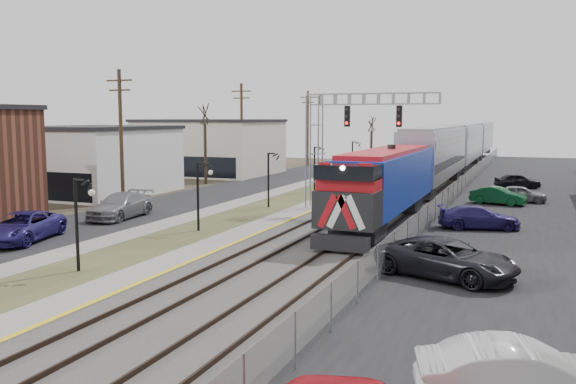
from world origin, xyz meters
The scene contains 24 objects.
street_west centered at (-11.50, 35.00, 0.02)m, with size 7.00×120.00×0.04m, color black.
sidewalk centered at (-7.00, 35.00, 0.04)m, with size 2.00×120.00×0.08m, color gray.
grass_median centered at (-4.00, 35.00, 0.03)m, with size 4.00×120.00×0.06m, color #3F4726.
platform centered at (-1.00, 35.00, 0.12)m, with size 2.00×120.00×0.24m, color gray.
ballast_bed centered at (4.00, 35.00, 0.10)m, with size 8.00×120.00×0.20m, color #595651.
parking_lot centered at (16.00, 35.00, 0.02)m, with size 16.00×120.00×0.04m, color black.
platform_edge centered at (-0.12, 35.00, 0.24)m, with size 0.24×120.00×0.01m, color gold.
track_near centered at (2.00, 35.00, 0.28)m, with size 1.58×120.00×0.15m.
track_far centered at (5.50, 35.00, 0.28)m, with size 1.58×120.00×0.15m.
train centered at (5.50, 59.15, 2.92)m, with size 3.00×85.85×5.33m.
signal_gantry centered at (1.22, 27.99, 5.59)m, with size 9.00×1.07×8.15m.
lampposts centered at (-4.00, 18.29, 2.00)m, with size 0.14×62.14×4.00m.
utility_poles centered at (-14.50, 25.00, 5.00)m, with size 0.28×80.28×10.00m.
fence centered at (8.20, 35.00, 0.80)m, with size 0.04×120.00×1.60m, color gray.
buildings_west centered at (-21.00, 24.21, 3.01)m, with size 14.00×67.00×7.00m.
bare_trees centered at (-12.66, 38.91, 2.70)m, with size 12.30×42.30×5.95m.
car_lot_b centered at (13.70, 1.82, 0.77)m, with size 1.63×4.68×1.54m, color silver.
car_lot_c centered at (10.61, 12.80, 0.80)m, with size 2.65×5.74×1.60m, color black.
car_lot_d centered at (10.90, 24.77, 0.67)m, with size 1.89×4.64×1.35m, color navy.
car_lot_e centered at (12.94, 37.70, 0.65)m, with size 1.53×3.81×1.30m, color slate.
car_lot_f centered at (11.38, 35.76, 0.66)m, with size 1.39×3.98×1.31m, color #0D4423.
car_street_a centered at (-11.12, 11.95, 0.77)m, with size 2.55×5.54×1.54m, color navy.
car_street_b centered at (-11.00, 20.11, 0.81)m, with size 2.26×5.57×1.62m, color slate.
car_lot_g centered at (12.48, 47.41, 0.69)m, with size 1.63×4.05×1.38m, color black.
Camera 1 is at (13.67, -12.07, 6.54)m, focal length 38.00 mm.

